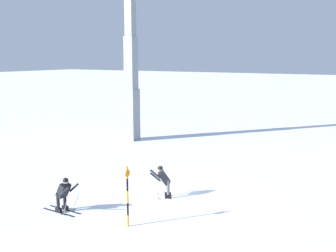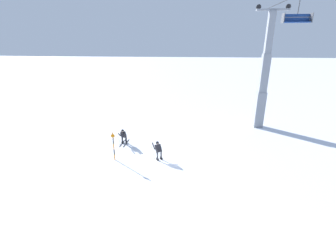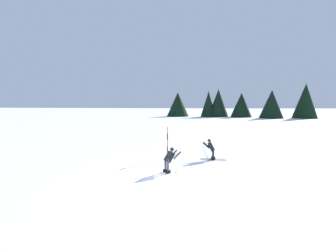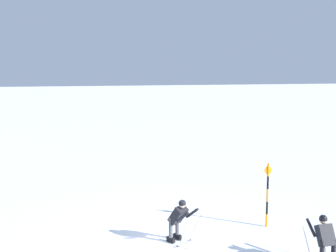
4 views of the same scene
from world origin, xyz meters
TOP-DOWN VIEW (x-y plane):
  - ground_plane at (0.00, 0.00)m, footprint 260.00×260.00m
  - skier_carving_main at (-0.28, -0.25)m, footprint 1.70×1.37m
  - lift_tower_near at (-8.83, 9.33)m, footprint 0.90×3.07m
  - trail_marker_pole at (0.21, -3.61)m, footprint 0.07×0.28m
  - skier_distant_uphill at (-2.82, -3.75)m, footprint 1.75×0.71m

SIDE VIEW (x-z plane):
  - ground_plane at x=0.00m, z-range 0.00..0.00m
  - skier_distant_uphill at x=-2.82m, z-range 0.04..1.59m
  - skier_carving_main at x=-0.28m, z-range 0.04..1.61m
  - trail_marker_pole at x=0.21m, z-range 0.08..2.35m
  - lift_tower_near at x=-8.83m, z-range -1.04..10.86m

